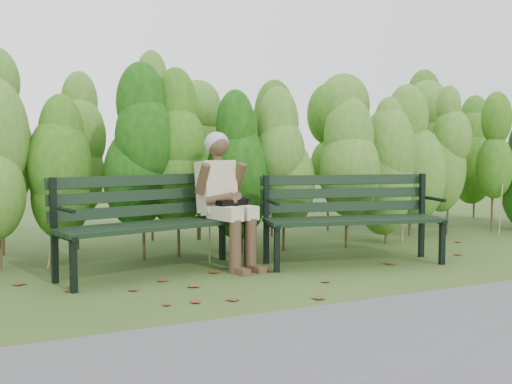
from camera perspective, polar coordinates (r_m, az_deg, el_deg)
name	(u,v)px	position (r m, az deg, el deg)	size (l,w,h in m)	color
ground	(273,280)	(5.28, 1.64, -8.40)	(80.00, 80.00, 0.00)	#304B1A
footpath	(457,361)	(3.54, 18.61, -15.01)	(60.00, 2.50, 0.01)	#474749
hedge_band	(199,139)	(6.86, -5.43, 5.09)	(11.04, 1.67, 2.42)	#47381E
leaf_litter	(273,280)	(5.26, 1.60, -8.41)	(5.64, 2.06, 0.01)	brown
bench_left	(152,215)	(5.60, -9.88, -2.20)	(1.90, 0.96, 0.91)	black
bench_right	(351,211)	(6.08, 9.01, -1.80)	(1.85, 0.95, 0.88)	black
seated_woman	(224,191)	(5.77, -3.04, 0.12)	(0.54, 0.80, 1.31)	#B6AE8F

